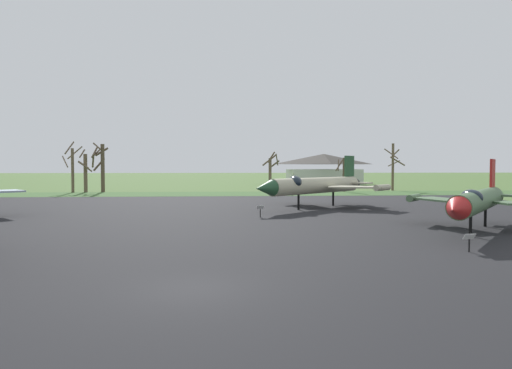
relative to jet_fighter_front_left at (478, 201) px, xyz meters
name	(u,v)px	position (x,y,z in m)	size (l,w,h in m)	color
ground_plane	(194,290)	(-18.05, -12.94, -2.11)	(600.00, 600.00, 0.00)	#4C6B33
asphalt_apron	(209,223)	(-18.05, 5.81, -2.09)	(74.42, 62.48, 0.05)	black
grass_verge_strip	(216,194)	(-18.05, 43.05, -2.08)	(134.42, 12.00, 0.06)	#3C602E
jet_fighter_front_left	(478,201)	(0.00, 0.00, 0.00)	(11.73, 12.57, 4.97)	#4C6B47
info_placard_front_left	(469,241)	(-4.58, -7.02, -1.47)	(0.60, 0.28, 1.00)	black
jet_fighter_rear_left	(315,185)	(-7.42, 17.73, 0.33)	(14.74, 14.53, 5.64)	#B7B293
info_placard_rear_left	(260,210)	(-13.84, 9.40, -1.41)	(0.63, 0.42, 1.09)	black
bare_tree_far_left	(72,167)	(-42.17, 48.58, 2.14)	(3.11, 3.14, 8.64)	brown
bare_tree_left_of_center	(86,171)	(-40.06, 49.09, 1.57)	(2.78, 3.02, 7.36)	brown
bare_tree_center	(101,165)	(-37.66, 49.69, 2.60)	(2.39, 3.23, 8.46)	brown
bare_tree_right_of_center	(271,171)	(-8.75, 48.77, 1.55)	(2.97, 3.23, 6.99)	brown
bare_tree_far_right	(343,173)	(3.90, 48.19, 1.11)	(2.69, 2.29, 5.93)	brown
bare_tree_backdrop_extra	(393,165)	(14.07, 51.53, 2.55)	(3.65, 3.45, 8.62)	brown
visitor_building	(324,169)	(8.49, 83.89, 1.68)	(19.07, 10.57, 7.60)	beige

